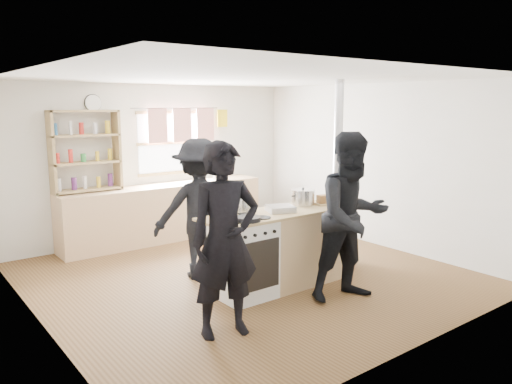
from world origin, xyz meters
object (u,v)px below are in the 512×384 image
(thermos, at_px, (216,170))
(stockpot_counter, at_px, (303,197))
(person_far, at_px, (199,209))
(skillet_greens, at_px, (248,219))
(person_near_left, at_px, (225,240))
(person_near_right, at_px, (352,217))
(cooking_island, at_px, (283,248))
(stockpot_stove, at_px, (244,205))
(roast_tray, at_px, (280,208))
(bread_board, at_px, (326,200))
(flue_heater, at_px, (336,219))

(thermos, relative_size, stockpot_counter, 1.10)
(stockpot_counter, bearing_deg, person_far, 143.62)
(skillet_greens, height_order, person_near_left, person_near_left)
(thermos, distance_m, person_near_right, 3.59)
(cooking_island, distance_m, person_far, 1.17)
(cooking_island, height_order, skillet_greens, skillet_greens)
(person_far, bearing_deg, stockpot_counter, 164.32)
(skillet_greens, distance_m, stockpot_counter, 1.12)
(skillet_greens, distance_m, stockpot_stove, 0.46)
(stockpot_stove, bearing_deg, person_near_right, -52.48)
(cooking_island, xyz_separation_m, stockpot_stove, (-0.43, 0.22, 0.55))
(roast_tray, bearing_deg, stockpot_stove, 146.78)
(person_near_left, bearing_deg, stockpot_counter, 37.30)
(stockpot_counter, bearing_deg, roast_tray, -164.49)
(bread_board, xyz_separation_m, flue_heater, (0.41, 0.21, -0.33))
(thermos, height_order, stockpot_stove, thermos)
(bread_board, xyz_separation_m, person_far, (-1.31, 0.93, -0.10))
(thermos, relative_size, flue_heater, 0.13)
(stockpot_stove, relative_size, bread_board, 0.72)
(person_near_left, height_order, person_far, person_near_left)
(thermos, height_order, roast_tray, thermos)
(person_far, bearing_deg, skillet_greens, 109.22)
(roast_tray, bearing_deg, flue_heater, 9.24)
(flue_heater, bearing_deg, person_far, 157.23)
(skillet_greens, bearing_deg, thermos, 63.14)
(flue_heater, xyz_separation_m, person_near_right, (-0.75, -0.95, 0.30))
(bread_board, height_order, person_far, person_far)
(skillet_greens, height_order, person_near_right, person_near_right)
(stockpot_counter, height_order, flue_heater, flue_heater)
(cooking_island, distance_m, stockpot_stove, 0.73)
(person_near_right, bearing_deg, skillet_greens, 161.16)
(cooking_island, relative_size, bread_board, 6.19)
(skillet_greens, bearing_deg, roast_tray, 14.99)
(flue_heater, relative_size, person_far, 1.42)
(thermos, height_order, cooking_island, thermos)
(thermos, relative_size, bread_board, 1.03)
(stockpot_counter, xyz_separation_m, person_near_right, (-0.08, -0.90, -0.08))
(roast_tray, bearing_deg, thermos, 72.15)
(stockpot_stove, xyz_separation_m, stockpot_counter, (0.85, -0.10, 0.02))
(person_near_left, bearing_deg, person_near_right, 8.63)
(stockpot_counter, height_order, person_near_left, person_near_left)
(roast_tray, xyz_separation_m, stockpot_stove, (-0.36, 0.24, 0.04))
(person_near_right, bearing_deg, stockpot_counter, 97.18)
(roast_tray, height_order, bread_board, bread_board)
(person_near_left, relative_size, person_far, 1.05)
(person_near_right, relative_size, person_far, 1.07)
(skillet_greens, distance_m, person_far, 1.07)
(thermos, relative_size, person_far, 0.19)
(skillet_greens, relative_size, person_near_left, 0.16)
(skillet_greens, xyz_separation_m, person_far, (0.03, 1.07, -0.08))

